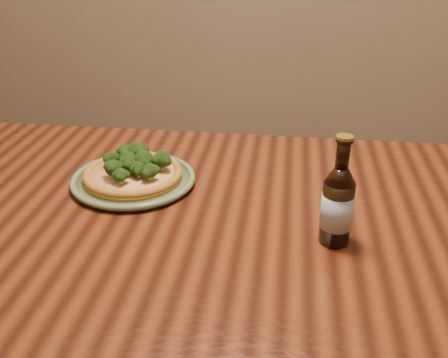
# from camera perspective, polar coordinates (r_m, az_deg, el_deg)

# --- Properties ---
(table) EXTENTS (1.60, 0.90, 0.75)m
(table) POSITION_cam_1_polar(r_m,az_deg,el_deg) (1.09, 0.88, -8.62)
(table) COLOR #4E2310
(table) RESTS_ON ground
(plate) EXTENTS (0.27, 0.27, 0.02)m
(plate) POSITION_cam_1_polar(r_m,az_deg,el_deg) (1.18, -9.82, -0.07)
(plate) COLOR #5C714D
(plate) RESTS_ON table
(pizza) EXTENTS (0.22, 0.22, 0.07)m
(pizza) POSITION_cam_1_polar(r_m,az_deg,el_deg) (1.17, -9.83, 0.82)
(pizza) COLOR #A06E24
(pizza) RESTS_ON plate
(beer_bottle) EXTENTS (0.06, 0.06, 0.21)m
(beer_bottle) POSITION_cam_1_polar(r_m,az_deg,el_deg) (0.95, 12.24, -2.73)
(beer_bottle) COLOR black
(beer_bottle) RESTS_ON table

